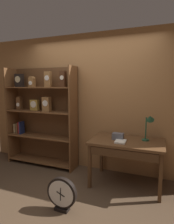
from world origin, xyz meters
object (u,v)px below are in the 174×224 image
Objects in this scene: workbench at (127,146)px; desk_lamp at (149,122)px; open_repair_manual at (121,141)px; bookshelf at (41,115)px; round_clock_large at (62,194)px; toolbox_small at (118,136)px.

desk_lamp is (0.32, 0.09, 0.39)m from workbench.
workbench is 0.17m from open_repair_manual.
round_clock_large is (1.14, -1.21, -0.80)m from bookshelf.
desk_lamp is 2.48× the size of toolbox_small.
bookshelf is at bearing 171.90° from workbench.
workbench reaches higher than round_clock_large.
round_clock_large is at bearing -46.63° from bookshelf.
workbench is at bearing -10.85° from toolbox_small.
workbench is at bearing -163.62° from desk_lamp.
toolbox_small reaches higher than round_clock_large.
toolbox_small is at bearing 169.15° from workbench.
toolbox_small is 0.40× the size of round_clock_large.
desk_lamp is 1.00× the size of round_clock_large.
round_clock_large is (-0.98, -1.05, -0.83)m from desk_lamp.
desk_lamp is 0.54m from open_repair_manual.
round_clock_large is (-0.51, -0.98, -0.57)m from toolbox_small.
toolbox_small is (-0.47, -0.07, -0.25)m from desk_lamp.
toolbox_small reaches higher than workbench.
bookshelf is 2.13m from desk_lamp.
desk_lamp reaches higher than open_repair_manual.
bookshelf is 1.78m from open_repair_manual.
bookshelf reaches higher than round_clock_large.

